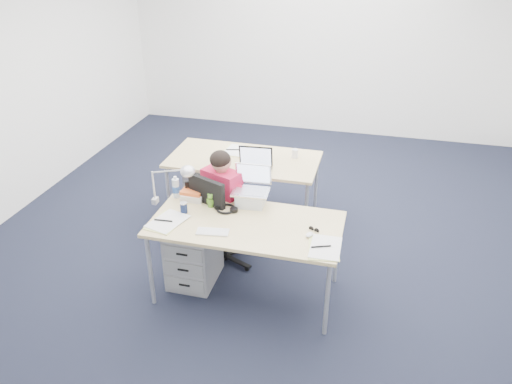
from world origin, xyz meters
TOP-DOWN VIEW (x-y plane):
  - floor at (0.00, 0.00)m, footprint 7.00×7.00m
  - room at (0.00, 0.00)m, footprint 6.02×7.02m
  - desk_near at (-0.05, -0.72)m, footprint 1.60×0.80m
  - desk_far at (-0.42, 0.54)m, footprint 1.60×0.80m
  - office_chair at (-0.40, -0.33)m, footprint 0.81×0.81m
  - seated_person at (-0.35, -0.17)m, footprint 0.52×0.69m
  - drawer_pedestal_near at (-0.56, -0.66)m, footprint 0.40×0.50m
  - drawer_pedestal_far at (-0.84, 0.54)m, footprint 0.40×0.50m
  - silver_laptop at (-0.09, -0.41)m, footprint 0.34×0.27m
  - wireless_keyboard at (-0.27, -0.94)m, footprint 0.28×0.14m
  - computer_mouse at (0.50, -0.80)m, footprint 0.08×0.10m
  - headphones at (-0.27, -0.56)m, footprint 0.25×0.20m
  - can_koozie at (-0.61, -0.70)m, footprint 0.07×0.07m
  - water_bottle at (-0.78, -0.45)m, footprint 0.07×0.07m
  - bear_figurine at (-0.42, -0.54)m, footprint 0.08×0.06m
  - book_stack at (-0.62, -0.45)m, footprint 0.21×0.15m
  - cordless_phone at (-0.69, -0.41)m, footprint 0.05×0.04m
  - papers_left at (-0.70, -0.89)m, footprint 0.31×0.38m
  - papers_right at (0.64, -0.94)m, footprint 0.25×0.35m
  - sunglasses at (0.52, -0.71)m, footprint 0.11×0.08m
  - desk_lamp at (-0.80, -0.60)m, footprint 0.38×0.16m
  - dark_laptop at (-0.23, 0.24)m, footprint 0.37×0.36m
  - far_cup at (0.11, 0.69)m, footprint 0.08×0.08m
  - far_papers at (-0.57, 0.70)m, footprint 0.23×0.32m

SIDE VIEW (x-z plane):
  - floor at x=0.00m, z-range 0.00..0.00m
  - drawer_pedestal_near at x=-0.56m, z-range 0.00..0.55m
  - drawer_pedestal_far at x=-0.84m, z-range 0.00..0.55m
  - office_chair at x=-0.40m, z-range -0.21..0.76m
  - seated_person at x=-0.35m, z-range 0.00..1.16m
  - desk_near at x=-0.05m, z-range 0.32..1.05m
  - desk_far at x=-0.42m, z-range 0.32..1.05m
  - far_papers at x=-0.57m, z-range 0.73..0.74m
  - papers_right at x=0.64m, z-range 0.73..0.74m
  - papers_left at x=-0.70m, z-range 0.73..0.74m
  - wireless_keyboard at x=-0.27m, z-range 0.73..0.74m
  - sunglasses at x=0.52m, z-range 0.73..0.75m
  - computer_mouse at x=0.50m, z-range 0.73..0.76m
  - headphones at x=-0.27m, z-range 0.73..0.77m
  - book_stack at x=-0.62m, z-range 0.73..0.82m
  - far_cup at x=0.11m, z-range 0.73..0.82m
  - can_koozie at x=-0.61m, z-range 0.73..0.83m
  - bear_figurine at x=-0.42m, z-range 0.73..0.86m
  - cordless_phone at x=-0.69m, z-range 0.73..0.88m
  - water_bottle at x=-0.78m, z-range 0.73..0.94m
  - dark_laptop at x=-0.23m, z-range 0.73..0.98m
  - silver_laptop at x=-0.09m, z-range 0.73..1.07m
  - desk_lamp at x=-0.80m, z-range 0.73..1.16m
  - room at x=0.00m, z-range 0.31..3.12m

